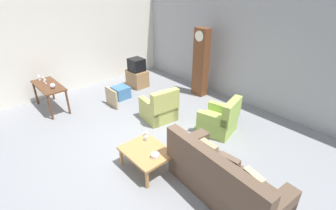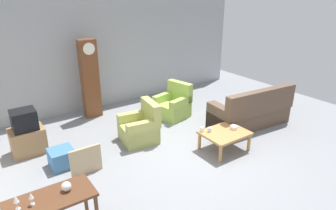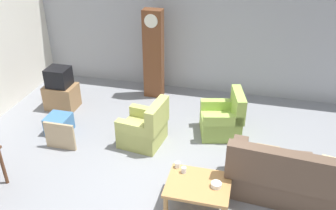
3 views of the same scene
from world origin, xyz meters
name	(u,v)px [view 2 (image 2 of 3)]	position (x,y,z in m)	size (l,w,h in m)	color
ground_plane	(192,148)	(0.00, 0.00, 0.00)	(10.40, 10.40, 0.00)	gray
garage_door_wall	(117,50)	(0.00, 3.60, 1.60)	(8.40, 0.16, 3.20)	#9EA0A5
couch_floral	(251,112)	(1.96, 0.08, 0.36)	(2.17, 1.06, 1.04)	brown
armchair_olive_near	(140,128)	(-0.76, 0.97, 0.31)	(0.88, 0.86, 0.92)	tan
armchair_olive_far	(173,106)	(0.67, 1.67, 0.31)	(0.95, 0.92, 0.92)	#9FC054
coffee_table_wood	(225,135)	(0.52, -0.43, 0.37)	(0.96, 0.76, 0.43)	#B27F47
console_table_dark	(45,207)	(-3.26, -0.93, 0.64)	(1.30, 0.56, 0.74)	#56331E
grandfather_clock	(90,79)	(-1.13, 2.96, 1.05)	(0.44, 0.30, 2.09)	brown
tv_stand_cabinet	(28,141)	(-2.99, 1.86, 0.28)	(0.68, 0.52, 0.56)	#997047
tv_crt	(24,120)	(-2.99, 1.86, 0.77)	(0.48, 0.44, 0.42)	black
framed_picture_leaning	(86,161)	(-2.25, 0.41, 0.27)	(0.60, 0.05, 0.55)	tan
storage_box_blue	(62,158)	(-2.56, 0.93, 0.18)	(0.46, 0.46, 0.37)	teal
glass_dome_cloche	(66,186)	(-2.95, -0.90, 0.81)	(0.13, 0.13, 0.13)	silver
cup_white_porcelain	(202,129)	(0.14, -0.13, 0.48)	(0.09, 0.09, 0.10)	white
cup_blue_rimmed	(209,130)	(0.26, -0.23, 0.48)	(0.08, 0.08, 0.10)	silver
bowl_white_stacked	(234,127)	(0.79, -0.43, 0.47)	(0.16, 0.16, 0.07)	white
wine_glass_mid	(16,201)	(-3.57, -0.94, 0.88)	(0.07, 0.07, 0.22)	silver
wine_glass_short	(31,197)	(-3.40, -0.95, 0.87)	(0.06, 0.06, 0.19)	silver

